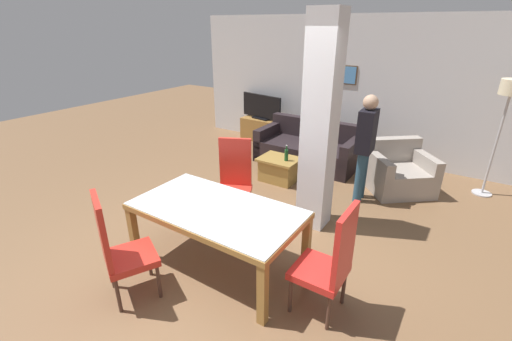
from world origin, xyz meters
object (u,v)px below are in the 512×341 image
(sofa, at_px, (308,149))
(armchair, at_px, (398,173))
(standing_person, at_px, (365,142))
(dining_chair_head_right, at_px, (330,261))
(dining_table, at_px, (217,218))
(bottle, at_px, (286,155))
(dining_chair_near_left, at_px, (119,247))
(floor_lamp, at_px, (509,100))
(tv_stand, at_px, (261,130))
(dining_chair_far_left, at_px, (234,179))
(tv_screen, at_px, (262,107))
(coffee_table, at_px, (279,169))

(sofa, bearing_deg, armchair, 171.59)
(standing_person, bearing_deg, dining_chair_head_right, -172.60)
(dining_table, distance_m, sofa, 3.40)
(dining_chair_head_right, bearing_deg, armchair, 1.04)
(sofa, bearing_deg, bottle, 94.53)
(armchair, bearing_deg, dining_chair_near_left, 27.28)
(dining_chair_near_left, relative_size, armchair, 0.91)
(dining_chair_head_right, bearing_deg, floor_lamp, -17.35)
(sofa, height_order, tv_stand, sofa)
(dining_chair_head_right, bearing_deg, dining_table, 90.00)
(dining_chair_near_left, height_order, armchair, dining_chair_near_left)
(standing_person, bearing_deg, dining_chair_far_left, 135.68)
(sofa, relative_size, tv_stand, 2.04)
(dining_chair_head_right, bearing_deg, standing_person, 10.87)
(dining_chair_near_left, xyz_separation_m, floor_lamp, (2.90, 4.58, 0.94))
(floor_lamp, bearing_deg, dining_chair_head_right, -107.35)
(dining_table, height_order, dining_chair_far_left, dining_chair_far_left)
(dining_table, height_order, sofa, sofa)
(dining_chair_far_left, xyz_separation_m, bottle, (0.06, 1.37, -0.07))
(armchair, xyz_separation_m, tv_screen, (-3.25, 0.96, 0.50))
(standing_person, bearing_deg, bottle, 91.82)
(sofa, height_order, tv_screen, tv_screen)
(dining_table, xyz_separation_m, coffee_table, (-0.55, 2.33, -0.38))
(dining_chair_near_left, height_order, tv_screen, dining_chair_near_left)
(dining_table, height_order, armchair, armchair)
(dining_chair_far_left, distance_m, standing_person, 2.00)
(dining_chair_far_left, distance_m, tv_screen, 3.50)
(dining_chair_far_left, xyz_separation_m, armchair, (1.69, 2.17, -0.30))
(sofa, distance_m, standing_person, 1.74)
(dining_chair_near_left, height_order, sofa, dining_chair_near_left)
(dining_chair_head_right, bearing_deg, dining_chair_far_left, 62.11)
(armchair, distance_m, standing_person, 1.03)
(dining_table, relative_size, sofa, 0.96)
(coffee_table, relative_size, floor_lamp, 0.37)
(dining_chair_near_left, height_order, tv_stand, dining_chair_near_left)
(dining_chair_far_left, bearing_deg, coffee_table, -112.36)
(dining_chair_head_right, xyz_separation_m, tv_stand, (-3.30, 4.06, -0.33))
(coffee_table, bearing_deg, dining_chair_head_right, -51.67)
(sofa, xyz_separation_m, standing_person, (1.31, -0.94, 0.65))
(tv_screen, bearing_deg, standing_person, 159.67)
(dining_table, height_order, tv_stand, dining_table)
(bottle, bearing_deg, armchair, 25.93)
(armchair, bearing_deg, dining_chair_far_left, 12.28)
(coffee_table, relative_size, bottle, 2.47)
(tv_screen, relative_size, floor_lamp, 0.60)
(dining_chair_near_left, distance_m, standing_person, 3.58)
(dining_chair_far_left, height_order, floor_lamp, floor_lamp)
(dining_chair_head_right, height_order, armchair, dining_chair_head_right)
(sofa, relative_size, armchair, 1.52)
(dining_chair_near_left, height_order, floor_lamp, floor_lamp)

